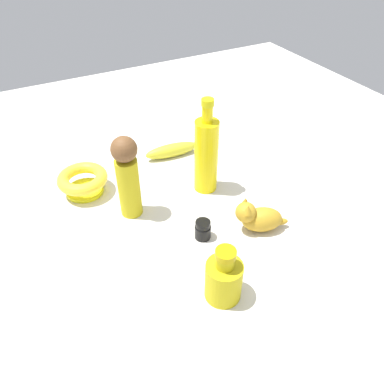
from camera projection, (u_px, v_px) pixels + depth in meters
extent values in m
plane|color=silver|center=(192.00, 209.00, 0.98)|extent=(2.00, 2.00, 0.00)
ellipsoid|color=#BA8C23|center=(262.00, 219.00, 0.91)|extent=(0.09, 0.11, 0.06)
sphere|color=#BA8C23|center=(246.00, 212.00, 0.89)|extent=(0.05, 0.05, 0.05)
cone|color=#BA8C23|center=(248.00, 209.00, 0.87)|extent=(0.02, 0.02, 0.02)
cone|color=#BA8C23|center=(245.00, 202.00, 0.89)|extent=(0.02, 0.02, 0.02)
ellipsoid|color=#BA8C23|center=(279.00, 222.00, 0.92)|extent=(0.03, 0.05, 0.02)
cylinder|color=black|center=(203.00, 232.00, 0.90)|extent=(0.04, 0.04, 0.03)
cylinder|color=yellow|center=(203.00, 227.00, 0.89)|extent=(0.03, 0.03, 0.00)
cylinder|color=black|center=(203.00, 224.00, 0.88)|extent=(0.04, 0.04, 0.01)
cylinder|color=gold|center=(129.00, 188.00, 0.93)|extent=(0.06, 0.06, 0.16)
sphere|color=brown|center=(124.00, 149.00, 0.86)|extent=(0.06, 0.06, 0.06)
cylinder|color=yellow|center=(206.00, 157.00, 0.99)|extent=(0.06, 0.06, 0.20)
cylinder|color=yellow|center=(207.00, 114.00, 0.91)|extent=(0.03, 0.03, 0.04)
cylinder|color=#D5CB10|center=(208.00, 102.00, 0.89)|extent=(0.03, 0.03, 0.02)
ellipsoid|color=gold|center=(172.00, 150.00, 1.17)|extent=(0.06, 0.17, 0.04)
cylinder|color=#BAAB11|center=(224.00, 281.00, 0.75)|extent=(0.07, 0.07, 0.09)
cylinder|color=#BAAB11|center=(225.00, 261.00, 0.71)|extent=(0.04, 0.04, 0.03)
cylinder|color=#B99F09|center=(226.00, 254.00, 0.70)|extent=(0.04, 0.04, 0.01)
cylinder|color=yellow|center=(85.00, 190.00, 1.04)|extent=(0.10, 0.10, 0.01)
torus|color=yellow|center=(82.00, 178.00, 1.01)|extent=(0.13, 0.13, 0.03)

